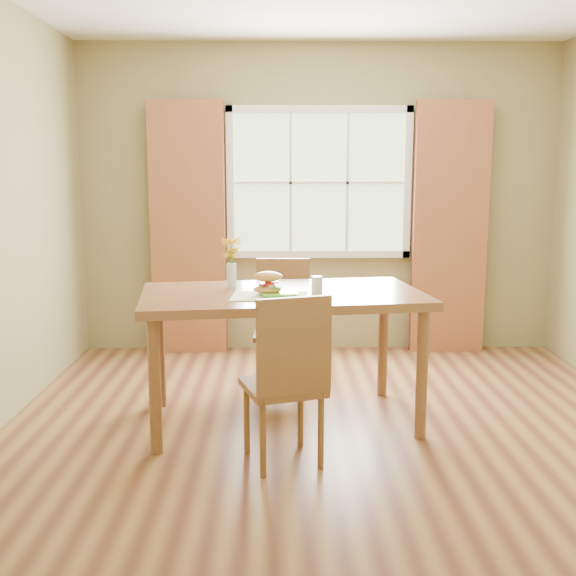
{
  "coord_description": "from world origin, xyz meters",
  "views": [
    {
      "loc": [
        -0.34,
        -4.12,
        1.59
      ],
      "look_at": [
        -0.29,
        -0.01,
        0.88
      ],
      "focal_mm": 42.0,
      "sensor_mm": 36.0,
      "label": 1
    }
  ],
  "objects_px": {
    "water_glass": "(317,285)",
    "flower_vase": "(231,258)",
    "dining_table": "(282,306)",
    "chair_far": "(283,318)",
    "chair_near": "(288,374)",
    "croissant_sandwich": "(268,283)"
  },
  "relations": [
    {
      "from": "chair_near",
      "to": "chair_far",
      "type": "distance_m",
      "value": 1.4
    },
    {
      "from": "flower_vase",
      "to": "water_glass",
      "type": "bearing_deg",
      "value": -19.37
    },
    {
      "from": "water_glass",
      "to": "dining_table",
      "type": "bearing_deg",
      "value": 167.06
    },
    {
      "from": "croissant_sandwich",
      "to": "dining_table",
      "type": "bearing_deg",
      "value": 60.13
    },
    {
      "from": "chair_far",
      "to": "flower_vase",
      "type": "relative_size",
      "value": 2.91
    },
    {
      "from": "chair_near",
      "to": "croissant_sandwich",
      "type": "xyz_separation_m",
      "value": [
        -0.11,
        0.56,
        0.4
      ]
    },
    {
      "from": "chair_far",
      "to": "dining_table",
      "type": "bearing_deg",
      "value": -88.13
    },
    {
      "from": "dining_table",
      "to": "water_glass",
      "type": "xyz_separation_m",
      "value": [
        0.22,
        -0.05,
        0.14
      ]
    },
    {
      "from": "water_glass",
      "to": "flower_vase",
      "type": "relative_size",
      "value": 0.32
    },
    {
      "from": "croissant_sandwich",
      "to": "water_glass",
      "type": "xyz_separation_m",
      "value": [
        0.3,
        0.09,
        -0.03
      ]
    },
    {
      "from": "croissant_sandwich",
      "to": "flower_vase",
      "type": "xyz_separation_m",
      "value": [
        -0.24,
        0.28,
        0.12
      ]
    },
    {
      "from": "dining_table",
      "to": "water_glass",
      "type": "bearing_deg",
      "value": -20.95
    },
    {
      "from": "dining_table",
      "to": "croissant_sandwich",
      "type": "height_order",
      "value": "croissant_sandwich"
    },
    {
      "from": "chair_far",
      "to": "flower_vase",
      "type": "bearing_deg",
      "value": -118.4
    },
    {
      "from": "chair_near",
      "to": "croissant_sandwich",
      "type": "bearing_deg",
      "value": 83.53
    },
    {
      "from": "dining_table",
      "to": "chair_far",
      "type": "bearing_deg",
      "value": 81.74
    },
    {
      "from": "croissant_sandwich",
      "to": "water_glass",
      "type": "relative_size",
      "value": 1.78
    },
    {
      "from": "chair_near",
      "to": "croissant_sandwich",
      "type": "relative_size",
      "value": 5.14
    },
    {
      "from": "chair_near",
      "to": "chair_far",
      "type": "relative_size",
      "value": 1.01
    },
    {
      "from": "chair_far",
      "to": "chair_near",
      "type": "bearing_deg",
      "value": -86.95
    },
    {
      "from": "chair_near",
      "to": "flower_vase",
      "type": "height_order",
      "value": "flower_vase"
    },
    {
      "from": "dining_table",
      "to": "chair_near",
      "type": "bearing_deg",
      "value": -95.89
    }
  ]
}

